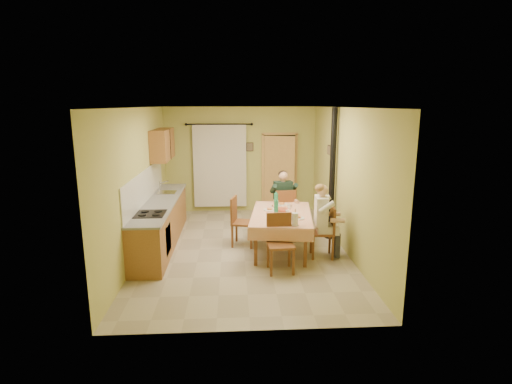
{
  "coord_description": "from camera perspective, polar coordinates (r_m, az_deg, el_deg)",
  "views": [
    {
      "loc": [
        -0.2,
        -7.64,
        2.86
      ],
      "look_at": [
        0.25,
        0.1,
        1.15
      ],
      "focal_mm": 28.0,
      "sensor_mm": 36.0,
      "label": 1
    }
  ],
  "objects": [
    {
      "name": "floor",
      "position": [
        8.15,
        -1.73,
        -8.09
      ],
      "size": [
        4.0,
        6.0,
        0.01
      ],
      "primitive_type": "cube",
      "color": "tan",
      "rests_on": "ground"
    },
    {
      "name": "picture_right",
      "position": [
        9.15,
        10.47,
        5.9
      ],
      "size": [
        0.03,
        0.31,
        0.21
      ],
      "primitive_type": "cube",
      "color": "brown",
      "rests_on": "room_shell"
    },
    {
      "name": "kitchen_run",
      "position": [
        8.51,
        -13.42,
        -4.13
      ],
      "size": [
        0.64,
        3.64,
        1.56
      ],
      "color": "brown",
      "rests_on": "ground"
    },
    {
      "name": "man_far",
      "position": [
        8.92,
        3.93,
        -0.41
      ],
      "size": [
        0.62,
        0.51,
        1.39
      ],
      "rotation": [
        0.0,
        0.0,
        0.15
      ],
      "color": "#192D23",
      "rests_on": "chair_far"
    },
    {
      "name": "doorway",
      "position": [
        10.79,
        3.35,
        2.77
      ],
      "size": [
        0.96,
        0.24,
        2.15
      ],
      "color": "black",
      "rests_on": "ground"
    },
    {
      "name": "stove_flue",
      "position": [
        8.69,
        10.73,
        0.04
      ],
      "size": [
        0.24,
        0.24,
        2.8
      ],
      "color": "black",
      "rests_on": "ground"
    },
    {
      "name": "room_shell",
      "position": [
        7.71,
        -1.82,
        4.69
      ],
      "size": [
        4.04,
        6.04,
        2.82
      ],
      "color": "tan",
      "rests_on": "ground"
    },
    {
      "name": "picture_back",
      "position": [
        10.67,
        -0.89,
        6.47
      ],
      "size": [
        0.19,
        0.03,
        0.23
      ],
      "primitive_type": "cube",
      "color": "black",
      "rests_on": "room_shell"
    },
    {
      "name": "man_right",
      "position": [
        7.58,
        9.53,
        -2.87
      ],
      "size": [
        0.49,
        0.6,
        1.39
      ],
      "rotation": [
        0.0,
        0.0,
        1.49
      ],
      "color": "silver",
      "rests_on": "chair_right"
    },
    {
      "name": "chair_right",
      "position": [
        7.76,
        9.48,
        -7.07
      ],
      "size": [
        0.46,
        0.46,
        0.98
      ],
      "rotation": [
        0.0,
        0.0,
        1.49
      ],
      "color": "brown",
      "rests_on": "ground"
    },
    {
      "name": "tableware",
      "position": [
        7.76,
        3.8,
        -2.79
      ],
      "size": [
        0.72,
        1.67,
        0.33
      ],
      "color": "white",
      "rests_on": "dining_table"
    },
    {
      "name": "curtain",
      "position": [
        10.66,
        -5.18,
        3.77
      ],
      "size": [
        1.7,
        0.07,
        2.22
      ],
      "color": "black",
      "rests_on": "ground"
    },
    {
      "name": "upper_cabinets",
      "position": [
        9.52,
        -13.2,
        6.63
      ],
      "size": [
        0.35,
        1.4,
        0.7
      ],
      "primitive_type": "cube",
      "color": "brown",
      "rests_on": "room_shell"
    },
    {
      "name": "chair_left",
      "position": [
        8.27,
        -1.9,
        -5.64
      ],
      "size": [
        0.54,
        0.54,
        1.01
      ],
      "rotation": [
        0.0,
        0.0,
        -1.8
      ],
      "color": "brown",
      "rests_on": "ground"
    },
    {
      "name": "chair_near",
      "position": [
        7.04,
        3.5,
        -8.98
      ],
      "size": [
        0.47,
        0.47,
        1.01
      ],
      "rotation": [
        0.0,
        0.0,
        3.2
      ],
      "color": "brown",
      "rests_on": "ground"
    },
    {
      "name": "chair_far",
      "position": [
        9.06,
        3.9,
        -4.05
      ],
      "size": [
        0.52,
        0.52,
        1.02
      ],
      "rotation": [
        0.0,
        0.0,
        0.15
      ],
      "color": "brown",
      "rests_on": "ground"
    },
    {
      "name": "dining_table",
      "position": [
        7.98,
        3.62,
        -5.68
      ],
      "size": [
        1.41,
        2.08,
        0.76
      ],
      "rotation": [
        0.0,
        0.0,
        -0.13
      ],
      "color": "#E39D79",
      "rests_on": "ground"
    }
  ]
}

